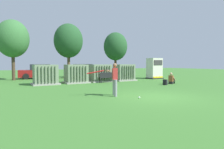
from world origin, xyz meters
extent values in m
plane|color=#3D752D|center=(0.00, 0.00, 0.00)|extent=(96.00, 96.00, 0.00)
cube|color=#9E9B93|center=(-3.92, 8.84, 0.06)|extent=(2.10, 1.70, 0.12)
cube|color=gray|center=(-3.92, 8.84, 0.87)|extent=(1.80, 1.40, 1.50)
cube|color=#63755B|center=(-4.56, 8.08, 0.87)|extent=(0.06, 0.12, 1.27)
cube|color=#63755B|center=(-4.31, 8.08, 0.87)|extent=(0.06, 0.12, 1.27)
cube|color=#63755B|center=(-4.05, 8.08, 0.87)|extent=(0.06, 0.12, 1.27)
cube|color=#63755B|center=(-3.80, 8.08, 0.87)|extent=(0.06, 0.12, 1.27)
cube|color=#63755B|center=(-3.54, 8.08, 0.87)|extent=(0.06, 0.12, 1.27)
cube|color=#63755B|center=(-3.29, 8.08, 0.87)|extent=(0.06, 0.12, 1.27)
cube|color=#9E9B93|center=(-1.32, 8.92, 0.06)|extent=(2.10, 1.70, 0.12)
cube|color=gray|center=(-1.32, 8.92, 0.87)|extent=(1.80, 1.40, 1.50)
cube|color=#63755B|center=(-1.95, 8.16, 0.87)|extent=(0.06, 0.12, 1.27)
cube|color=#63755B|center=(-1.70, 8.16, 0.87)|extent=(0.06, 0.12, 1.27)
cube|color=#63755B|center=(-1.44, 8.16, 0.87)|extent=(0.06, 0.12, 1.27)
cube|color=#63755B|center=(-1.19, 8.16, 0.87)|extent=(0.06, 0.12, 1.27)
cube|color=#63755B|center=(-0.93, 8.16, 0.87)|extent=(0.06, 0.12, 1.27)
cube|color=#63755B|center=(-0.68, 8.16, 0.87)|extent=(0.06, 0.12, 1.27)
cube|color=#9E9B93|center=(1.02, 8.95, 0.06)|extent=(2.10, 1.70, 0.12)
cube|color=gray|center=(1.02, 8.95, 0.87)|extent=(1.80, 1.40, 1.50)
cube|color=#63755B|center=(0.38, 8.19, 0.87)|extent=(0.06, 0.12, 1.27)
cube|color=#63755B|center=(0.64, 8.19, 0.87)|extent=(0.06, 0.12, 1.27)
cube|color=#63755B|center=(0.89, 8.19, 0.87)|extent=(0.06, 0.12, 1.27)
cube|color=#63755B|center=(1.15, 8.19, 0.87)|extent=(0.06, 0.12, 1.27)
cube|color=#63755B|center=(1.40, 8.19, 0.87)|extent=(0.06, 0.12, 1.27)
cube|color=#63755B|center=(1.66, 8.19, 0.87)|extent=(0.06, 0.12, 1.27)
cube|color=#9E9B93|center=(3.66, 8.96, 0.06)|extent=(2.10, 1.70, 0.12)
cube|color=gray|center=(3.66, 8.96, 0.87)|extent=(1.80, 1.40, 1.50)
cube|color=#63755B|center=(3.03, 8.20, 0.87)|extent=(0.06, 0.12, 1.27)
cube|color=#63755B|center=(3.28, 8.20, 0.87)|extent=(0.06, 0.12, 1.27)
cube|color=#63755B|center=(3.54, 8.20, 0.87)|extent=(0.06, 0.12, 1.27)
cube|color=#63755B|center=(3.79, 8.20, 0.87)|extent=(0.06, 0.12, 1.27)
cube|color=#63755B|center=(4.05, 8.20, 0.87)|extent=(0.06, 0.12, 1.27)
cube|color=#63755B|center=(4.30, 8.20, 0.87)|extent=(0.06, 0.12, 1.27)
cube|color=#262626|center=(8.03, 9.50, 0.05)|extent=(1.60, 1.40, 0.10)
cube|color=silver|center=(8.03, 9.50, 1.20)|extent=(1.40, 1.20, 2.20)
cube|color=#383838|center=(8.03, 8.88, 1.81)|extent=(1.19, 0.04, 0.55)
cube|color=yellow|center=(8.03, 8.88, 0.20)|extent=(1.33, 0.04, 0.16)
cube|color=black|center=(1.35, 8.00, 0.45)|extent=(1.82, 0.48, 0.05)
cube|color=black|center=(1.36, 7.82, 0.70)|extent=(1.80, 0.12, 0.44)
cylinder|color=black|center=(0.58, 8.11, 0.21)|extent=(0.06, 0.06, 0.42)
cylinder|color=black|center=(2.11, 8.17, 0.21)|extent=(0.06, 0.06, 0.42)
cylinder|color=black|center=(0.60, 7.83, 0.21)|extent=(0.06, 0.06, 0.42)
cylinder|color=black|center=(2.12, 7.89, 0.21)|extent=(0.06, 0.06, 0.42)
cylinder|color=gray|center=(-1.81, 1.07, 0.44)|extent=(0.16, 0.16, 0.88)
cylinder|color=gray|center=(-1.64, 1.52, 0.44)|extent=(0.16, 0.16, 0.88)
cube|color=red|center=(-1.72, 1.29, 1.18)|extent=(0.36, 0.46, 0.60)
sphere|color=brown|center=(-1.72, 1.29, 1.62)|extent=(0.23, 0.23, 0.23)
cylinder|color=brown|center=(-2.11, 1.34, 1.34)|extent=(0.41, 0.47, 0.09)
cylinder|color=brown|center=(-2.05, 1.51, 1.34)|extent=(0.10, 0.54, 0.09)
cylinder|color=red|center=(-2.72, 1.66, 1.27)|extent=(0.82, 0.35, 0.21)
sphere|color=red|center=(-2.32, 1.51, 1.34)|extent=(0.08, 0.08, 0.08)
sphere|color=white|center=(-1.05, 0.03, 0.04)|extent=(0.09, 0.09, 0.09)
cube|color=black|center=(5.41, 4.35, 0.10)|extent=(0.35, 0.41, 0.20)
cube|color=brown|center=(5.41, 4.35, 0.46)|extent=(0.34, 0.42, 0.52)
sphere|color=tan|center=(5.41, 4.35, 0.85)|extent=(0.22, 0.22, 0.22)
cylinder|color=black|center=(5.57, 4.53, 0.22)|extent=(0.46, 0.30, 0.13)
cylinder|color=black|center=(5.78, 4.62, 0.23)|extent=(0.32, 0.22, 0.46)
cylinder|color=black|center=(5.65, 4.34, 0.22)|extent=(0.46, 0.30, 0.13)
cylinder|color=black|center=(5.86, 4.43, 0.23)|extent=(0.32, 0.22, 0.46)
cylinder|color=tan|center=(5.52, 4.64, 0.42)|extent=(0.41, 0.24, 0.32)
cylinder|color=tan|center=(5.70, 4.22, 0.42)|extent=(0.41, 0.24, 0.32)
cube|color=black|center=(4.40, 3.97, 0.22)|extent=(0.29, 0.37, 0.44)
cube|color=black|center=(4.28, 3.92, 0.15)|extent=(0.13, 0.23, 0.22)
cylinder|color=#4C3828|center=(-6.00, 14.78, 1.30)|extent=(0.32, 0.32, 2.60)
ellipsoid|color=#387038|center=(-6.00, 14.78, 4.22)|extent=(3.21, 3.21, 3.81)
cylinder|color=brown|center=(-0.33, 14.49, 1.32)|extent=(0.32, 0.32, 2.64)
ellipsoid|color=#235128|center=(-0.33, 14.49, 4.28)|extent=(3.25, 3.25, 3.86)
cylinder|color=#4C3828|center=(5.16, 13.32, 1.17)|extent=(0.29, 0.29, 2.33)
ellipsoid|color=#235128|center=(5.16, 13.32, 3.78)|extent=(2.87, 2.87, 3.41)
cube|color=maroon|center=(-3.40, 15.90, 0.58)|extent=(4.39, 2.24, 0.80)
cube|color=#262B33|center=(-3.25, 15.88, 1.30)|extent=(2.29, 1.82, 0.64)
cylinder|color=black|center=(-4.80, 15.23, 0.32)|extent=(0.66, 0.30, 0.64)
cylinder|color=black|center=(-4.57, 16.91, 0.32)|extent=(0.66, 0.30, 0.64)
cylinder|color=black|center=(-2.22, 14.89, 0.32)|extent=(0.66, 0.30, 0.64)
cylinder|color=black|center=(-1.99, 16.57, 0.32)|extent=(0.66, 0.30, 0.64)
cube|color=#B2B2B7|center=(1.94, 16.47, 0.58)|extent=(4.22, 1.76, 0.80)
cube|color=#262B33|center=(2.09, 16.47, 1.30)|extent=(2.12, 1.59, 0.64)
cylinder|color=black|center=(0.63, 15.64, 0.32)|extent=(0.64, 0.23, 0.64)
cylinder|color=black|center=(0.65, 17.34, 0.32)|extent=(0.64, 0.23, 0.64)
cylinder|color=black|center=(3.23, 15.60, 0.32)|extent=(0.64, 0.23, 0.64)
cylinder|color=black|center=(3.26, 17.30, 0.32)|extent=(0.64, 0.23, 0.64)
camera|label=1|loc=(-6.90, -7.86, 1.74)|focal=31.94mm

